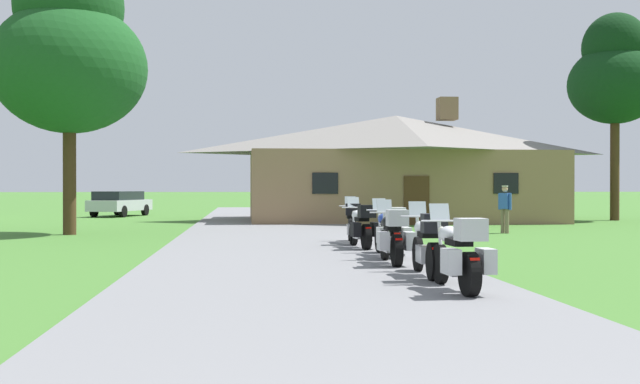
{
  "coord_description": "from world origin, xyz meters",
  "views": [
    {
      "loc": [
        -1.05,
        -2.28,
        1.62
      ],
      "look_at": [
        1.05,
        19.36,
        1.49
      ],
      "focal_mm": 43.06,
      "sensor_mm": 36.0,
      "label": 1
    }
  ],
  "objects_px": {
    "bystander_blue_shirt_near_lodge": "(505,206)",
    "parked_silver_suv_far_left": "(120,202)",
    "motorcycle_blue_fourth_in_row": "(389,232)",
    "motorcycle_white_fifth_in_row": "(362,227)",
    "motorcycle_silver_farthest_in_row": "(352,223)",
    "motorcycle_white_second_in_row": "(427,245)",
    "motorcycle_white_nearest_to_camera": "(459,255)",
    "tree_right_of_lodge": "(615,74)",
    "motorcycle_black_third_in_row": "(393,237)",
    "tree_left_near": "(69,50)"
  },
  "relations": [
    {
      "from": "bystander_blue_shirt_near_lodge",
      "to": "parked_silver_suv_far_left",
      "type": "xyz_separation_m",
      "value": [
        -16.1,
        17.47,
        -0.17
      ]
    },
    {
      "from": "bystander_blue_shirt_near_lodge",
      "to": "tree_right_of_lodge",
      "type": "relative_size",
      "value": 0.17
    },
    {
      "from": "tree_left_near",
      "to": "motorcycle_white_nearest_to_camera",
      "type": "bearing_deg",
      "value": -59.8
    },
    {
      "from": "motorcycle_silver_farthest_in_row",
      "to": "tree_left_near",
      "type": "relative_size",
      "value": 0.21
    },
    {
      "from": "motorcycle_white_fifth_in_row",
      "to": "bystander_blue_shirt_near_lodge",
      "type": "xyz_separation_m",
      "value": [
        6.12,
        6.77,
        0.34
      ]
    },
    {
      "from": "motorcycle_blue_fourth_in_row",
      "to": "motorcycle_white_fifth_in_row",
      "type": "height_order",
      "value": "same"
    },
    {
      "from": "bystander_blue_shirt_near_lodge",
      "to": "tree_right_of_lodge",
      "type": "distance_m",
      "value": 14.62
    },
    {
      "from": "motorcycle_black_third_in_row",
      "to": "motorcycle_silver_farthest_in_row",
      "type": "height_order",
      "value": "same"
    },
    {
      "from": "motorcycle_white_second_in_row",
      "to": "tree_left_near",
      "type": "distance_m",
      "value": 17.48
    },
    {
      "from": "bystander_blue_shirt_near_lodge",
      "to": "motorcycle_black_third_in_row",
      "type": "bearing_deg",
      "value": 116.06
    },
    {
      "from": "motorcycle_white_nearest_to_camera",
      "to": "parked_silver_suv_far_left",
      "type": "relative_size",
      "value": 0.42
    },
    {
      "from": "motorcycle_silver_farthest_in_row",
      "to": "parked_silver_suv_far_left",
      "type": "distance_m",
      "value": 24.58
    },
    {
      "from": "tree_right_of_lodge",
      "to": "bystander_blue_shirt_near_lodge",
      "type": "bearing_deg",
      "value": -132.45
    },
    {
      "from": "motorcycle_black_third_in_row",
      "to": "tree_left_near",
      "type": "bearing_deg",
      "value": 128.6
    },
    {
      "from": "motorcycle_white_fifth_in_row",
      "to": "parked_silver_suv_far_left",
      "type": "distance_m",
      "value": 26.22
    },
    {
      "from": "motorcycle_white_nearest_to_camera",
      "to": "tree_left_near",
      "type": "xyz_separation_m",
      "value": [
        -9.16,
        15.75,
        5.71
      ]
    },
    {
      "from": "motorcycle_white_nearest_to_camera",
      "to": "motorcycle_white_fifth_in_row",
      "type": "distance_m",
      "value": 8.32
    },
    {
      "from": "motorcycle_white_nearest_to_camera",
      "to": "tree_left_near",
      "type": "relative_size",
      "value": 0.21
    },
    {
      "from": "motorcycle_white_nearest_to_camera",
      "to": "bystander_blue_shirt_near_lodge",
      "type": "height_order",
      "value": "bystander_blue_shirt_near_lodge"
    },
    {
      "from": "motorcycle_white_second_in_row",
      "to": "tree_right_of_lodge",
      "type": "height_order",
      "value": "tree_right_of_lodge"
    },
    {
      "from": "tree_right_of_lodge",
      "to": "motorcycle_white_nearest_to_camera",
      "type": "bearing_deg",
      "value": -120.88
    },
    {
      "from": "motorcycle_white_fifth_in_row",
      "to": "motorcycle_silver_farthest_in_row",
      "type": "height_order",
      "value": "same"
    },
    {
      "from": "motorcycle_silver_farthest_in_row",
      "to": "parked_silver_suv_far_left",
      "type": "xyz_separation_m",
      "value": [
        -9.97,
        22.47,
        0.16
      ]
    },
    {
      "from": "motorcycle_white_nearest_to_camera",
      "to": "motorcycle_white_fifth_in_row",
      "type": "xyz_separation_m",
      "value": [
        -0.19,
        8.31,
        0.0
      ]
    },
    {
      "from": "motorcycle_blue_fourth_in_row",
      "to": "motorcycle_black_third_in_row",
      "type": "bearing_deg",
      "value": -101.83
    },
    {
      "from": "motorcycle_white_second_in_row",
      "to": "motorcycle_silver_farthest_in_row",
      "type": "relative_size",
      "value": 1.0
    },
    {
      "from": "motorcycle_white_nearest_to_camera",
      "to": "motorcycle_silver_farthest_in_row",
      "type": "relative_size",
      "value": 1.0
    },
    {
      "from": "motorcycle_blue_fourth_in_row",
      "to": "bystander_blue_shirt_near_lodge",
      "type": "relative_size",
      "value": 1.24
    },
    {
      "from": "motorcycle_silver_farthest_in_row",
      "to": "bystander_blue_shirt_near_lodge",
      "type": "xyz_separation_m",
      "value": [
        6.13,
        5.0,
        0.33
      ]
    },
    {
      "from": "motorcycle_blue_fourth_in_row",
      "to": "bystander_blue_shirt_near_lodge",
      "type": "xyz_separation_m",
      "value": [
        5.86,
        9.15,
        0.34
      ]
    },
    {
      "from": "motorcycle_blue_fourth_in_row",
      "to": "motorcycle_silver_farthest_in_row",
      "type": "height_order",
      "value": "same"
    },
    {
      "from": "tree_right_of_lodge",
      "to": "parked_silver_suv_far_left",
      "type": "distance_m",
      "value": 26.96
    },
    {
      "from": "motorcycle_white_second_in_row",
      "to": "motorcycle_blue_fourth_in_row",
      "type": "bearing_deg",
      "value": 91.28
    },
    {
      "from": "motorcycle_white_second_in_row",
      "to": "tree_right_of_lodge",
      "type": "distance_m",
      "value": 28.05
    },
    {
      "from": "motorcycle_white_second_in_row",
      "to": "parked_silver_suv_far_left",
      "type": "relative_size",
      "value": 0.42
    },
    {
      "from": "motorcycle_silver_farthest_in_row",
      "to": "motorcycle_white_fifth_in_row",
      "type": "bearing_deg",
      "value": -84.63
    },
    {
      "from": "motorcycle_black_third_in_row",
      "to": "parked_silver_suv_far_left",
      "type": "relative_size",
      "value": 0.42
    },
    {
      "from": "motorcycle_white_nearest_to_camera",
      "to": "bystander_blue_shirt_near_lodge",
      "type": "relative_size",
      "value": 1.24
    },
    {
      "from": "motorcycle_white_second_in_row",
      "to": "bystander_blue_shirt_near_lodge",
      "type": "bearing_deg",
      "value": 68.13
    },
    {
      "from": "motorcycle_white_fifth_in_row",
      "to": "tree_left_near",
      "type": "distance_m",
      "value": 12.97
    },
    {
      "from": "bystander_blue_shirt_near_lodge",
      "to": "tree_right_of_lodge",
      "type": "height_order",
      "value": "tree_right_of_lodge"
    },
    {
      "from": "motorcycle_white_fifth_in_row",
      "to": "bystander_blue_shirt_near_lodge",
      "type": "relative_size",
      "value": 1.24
    },
    {
      "from": "motorcycle_black_third_in_row",
      "to": "tree_right_of_lodge",
      "type": "distance_m",
      "value": 26.42
    },
    {
      "from": "motorcycle_white_second_in_row",
      "to": "motorcycle_black_third_in_row",
      "type": "distance_m",
      "value": 2.19
    },
    {
      "from": "motorcycle_black_third_in_row",
      "to": "motorcycle_blue_fourth_in_row",
      "type": "height_order",
      "value": "same"
    },
    {
      "from": "motorcycle_white_second_in_row",
      "to": "tree_left_near",
      "type": "xyz_separation_m",
      "value": [
        -9.15,
        13.77,
        5.7
      ]
    },
    {
      "from": "motorcycle_blue_fourth_in_row",
      "to": "tree_right_of_lodge",
      "type": "xyz_separation_m",
      "value": [
        14.79,
        18.91,
        6.56
      ]
    },
    {
      "from": "motorcycle_silver_farthest_in_row",
      "to": "parked_silver_suv_far_left",
      "type": "relative_size",
      "value": 0.42
    },
    {
      "from": "motorcycle_white_nearest_to_camera",
      "to": "motorcycle_white_second_in_row",
      "type": "xyz_separation_m",
      "value": [
        -0.01,
        1.98,
        0.01
      ]
    },
    {
      "from": "tree_left_near",
      "to": "parked_silver_suv_far_left",
      "type": "relative_size",
      "value": 1.98
    }
  ]
}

